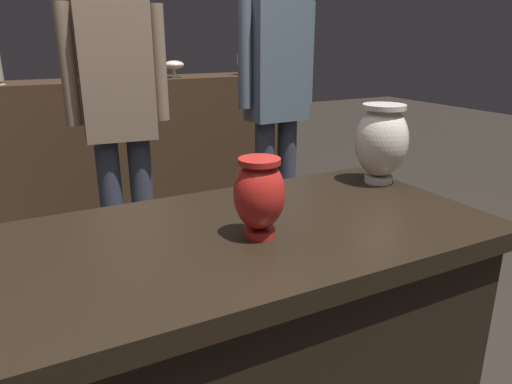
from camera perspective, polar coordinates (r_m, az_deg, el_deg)
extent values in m
cube|color=black|center=(1.38, -0.33, -20.85)|extent=(1.10, 0.59, 0.75)
cube|color=black|center=(1.17, -0.37, -5.43)|extent=(1.20, 0.64, 0.05)
cube|color=#422D1E|center=(3.28, -18.39, 3.74)|extent=(2.60, 0.40, 0.95)
cube|color=#422D1E|center=(3.20, -19.29, 12.35)|extent=(2.60, 0.40, 0.04)
cylinder|color=red|center=(1.11, 0.39, -4.87)|extent=(0.08, 0.08, 0.02)
ellipsoid|color=red|center=(1.07, 0.40, -0.29)|extent=(0.12, 0.12, 0.17)
cylinder|color=red|center=(1.05, 0.41, 3.76)|extent=(0.10, 0.10, 0.01)
cylinder|color=silver|center=(1.56, 14.59, 1.56)|extent=(0.09, 0.09, 0.02)
ellipsoid|color=silver|center=(1.53, 14.96, 6.00)|extent=(0.17, 0.17, 0.22)
cylinder|color=silver|center=(1.51, 15.29, 9.94)|extent=(0.13, 0.13, 0.02)
sphere|color=orange|center=(3.19, -19.41, 13.56)|extent=(0.10, 0.10, 0.10)
cylinder|color=orange|center=(3.19, -19.59, 15.18)|extent=(0.03, 0.03, 0.10)
torus|color=orange|center=(3.19, -19.69, 16.08)|extent=(0.05, 0.05, 0.01)
cylinder|color=silver|center=(3.25, -9.84, 13.60)|extent=(0.05, 0.05, 0.01)
cylinder|color=silver|center=(3.25, -9.86, 14.07)|extent=(0.02, 0.02, 0.04)
ellipsoid|color=silver|center=(3.25, -9.91, 14.94)|extent=(0.13, 0.13, 0.06)
cylinder|color=silver|center=(3.45, -1.41, 14.17)|extent=(0.07, 0.07, 0.02)
ellipsoid|color=silver|center=(3.45, -1.42, 15.83)|extent=(0.11, 0.11, 0.18)
cylinder|color=silver|center=(3.45, -1.43, 17.26)|extent=(0.09, 0.09, 0.01)
cylinder|color=#333847|center=(2.79, 3.66, 0.65)|extent=(0.11, 0.11, 0.81)
cylinder|color=#333847|center=(2.71, 1.04, 0.16)|extent=(0.11, 0.11, 0.81)
cube|color=slate|center=(2.62, 2.58, 15.64)|extent=(0.33, 0.20, 0.64)
cylinder|color=slate|center=(2.73, 6.25, 16.34)|extent=(0.07, 0.07, 0.54)
cylinder|color=slate|center=(2.51, -1.38, 16.28)|extent=(0.07, 0.07, 0.54)
cylinder|color=#333847|center=(2.46, -13.45, -2.53)|extent=(0.11, 0.11, 0.78)
cylinder|color=#333847|center=(2.45, -16.92, -2.96)|extent=(0.11, 0.11, 0.78)
cube|color=#846B56|center=(2.30, -16.65, 13.80)|extent=(0.34, 0.21, 0.62)
cylinder|color=#846B56|center=(2.33, -11.69, 14.98)|extent=(0.07, 0.07, 0.53)
cylinder|color=#846B56|center=(2.29, -21.84, 14.03)|extent=(0.07, 0.07, 0.53)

